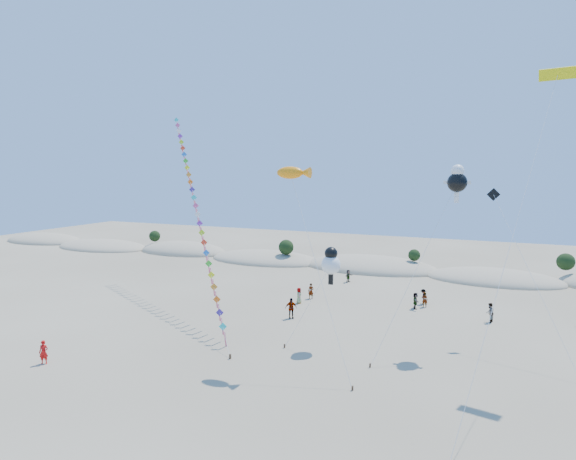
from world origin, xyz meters
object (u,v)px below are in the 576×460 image
(flyer_foreground, at_px, (44,352))
(fish_kite, at_px, (294,173))
(parafoil_kite, at_px, (556,80))
(kite_train, at_px, (194,199))

(flyer_foreground, bearing_deg, fish_kite, 2.10)
(fish_kite, relative_size, parafoil_kite, 0.68)
(kite_train, xyz_separation_m, parafoil_kite, (31.60, -4.44, 8.84))
(kite_train, height_order, parafoil_kite, kite_train)
(fish_kite, distance_m, flyer_foreground, 21.65)
(kite_train, height_order, flyer_foreground, kite_train)
(kite_train, relative_size, parafoil_kite, 1.15)
(fish_kite, bearing_deg, flyer_foreground, -151.35)
(kite_train, relative_size, fish_kite, 1.68)
(fish_kite, bearing_deg, parafoil_kite, 18.19)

